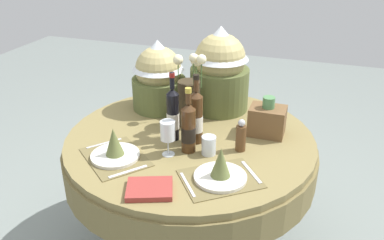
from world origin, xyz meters
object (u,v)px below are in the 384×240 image
place_setting_right (221,170)px  wine_bottle_rear (188,128)px  place_setting_left (115,149)px  wine_bottle_left (173,114)px  tumbler_near_left (209,145)px  wine_glass_left (168,131)px  wine_bottle_centre (196,117)px  pepper_mill (241,137)px  dining_table (190,157)px  gift_tub_back_left (159,74)px  woven_basket_side_right (267,120)px  gift_tub_back_centre (220,67)px  flower_vase (189,98)px  book_on_table (151,189)px

place_setting_right → wine_bottle_rear: wine_bottle_rear is taller
place_setting_left → wine_bottle_rear: 0.37m
wine_bottle_left → tumbler_near_left: (0.22, -0.09, -0.10)m
wine_glass_left → wine_bottle_rear: bearing=39.9°
wine_bottle_left → wine_bottle_centre: size_ratio=1.00×
place_setting_right → pepper_mill: 0.28m
dining_table → gift_tub_back_left: (-0.30, 0.30, 0.35)m
dining_table → pepper_mill: bearing=-12.0°
place_setting_right → wine_bottle_rear: (-0.22, 0.19, 0.08)m
wine_bottle_rear → woven_basket_side_right: 0.46m
place_setting_left → wine_bottle_rear: wine_bottle_rear is taller
wine_bottle_centre → gift_tub_back_centre: size_ratio=0.73×
place_setting_right → woven_basket_side_right: (0.12, 0.50, 0.04)m
wine_bottle_left → wine_bottle_centre: (0.12, 0.01, 0.00)m
place_setting_left → wine_bottle_left: bearing=53.8°
flower_vase → gift_tub_back_left: (-0.26, 0.17, 0.05)m
wine_bottle_rear → gift_tub_back_left: 0.57m
dining_table → book_on_table: (0.00, -0.53, 0.14)m
dining_table → place_setting_right: place_setting_right is taller
book_on_table → gift_tub_back_left: gift_tub_back_left is taller
tumbler_near_left → gift_tub_back_left: size_ratio=0.23×
place_setting_right → book_on_table: 0.32m
place_setting_left → gift_tub_back_centre: gift_tub_back_centre is taller
pepper_mill → gift_tub_back_left: (-0.59, 0.36, 0.14)m
wine_bottle_centre → gift_tub_back_left: size_ratio=0.87×
flower_vase → pepper_mill: (0.34, -0.19, -0.09)m
gift_tub_back_left → gift_tub_back_centre: (0.35, 0.11, 0.05)m
wine_glass_left → wine_bottle_left: bearing=102.6°
tumbler_near_left → wine_bottle_left: bearing=158.2°
wine_bottle_rear → book_on_table: bearing=-96.0°
wine_bottle_left → wine_glass_left: wine_bottle_left is taller
gift_tub_back_left → woven_basket_side_right: (0.69, -0.14, -0.14)m
wine_bottle_rear → gift_tub_back_centre: size_ratio=0.67×
wine_glass_left → woven_basket_side_right: bearing=41.8°
place_setting_right → pepper_mill: (0.03, 0.28, 0.03)m
pepper_mill → woven_basket_side_right: bearing=66.6°
wine_bottle_left → wine_glass_left: 0.17m
wine_bottle_left → wine_glass_left: size_ratio=2.03×
dining_table → wine_bottle_rear: (0.04, -0.15, 0.26)m
gift_tub_back_left → gift_tub_back_centre: 0.37m
book_on_table → woven_basket_side_right: size_ratio=0.91×
gift_tub_back_left → woven_basket_side_right: gift_tub_back_left is taller
woven_basket_side_right → wine_glass_left: bearing=-138.2°
place_setting_right → tumbler_near_left: place_setting_right is taller
tumbler_near_left → flower_vase: bearing=125.7°
gift_tub_back_left → wine_glass_left: bearing=-62.8°
place_setting_right → flower_vase: (-0.31, 0.47, 0.12)m
place_setting_left → gift_tub_back_centre: size_ratio=0.83×
pepper_mill → gift_tub_back_centre: bearing=117.5°
wine_bottle_centre → book_on_table: wine_bottle_centre is taller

